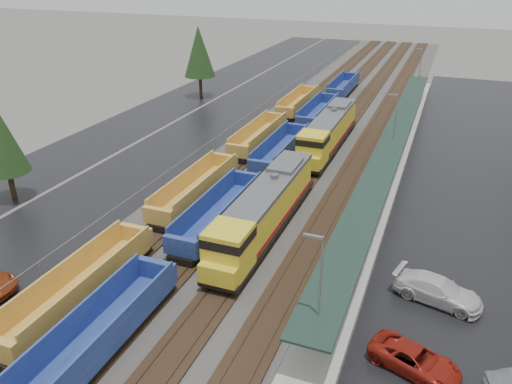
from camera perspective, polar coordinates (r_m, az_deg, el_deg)
ballast_strip at (r=65.51m, az=7.90°, el=6.95°), size 20.00×160.00×0.08m
trackbed at (r=65.47m, az=7.91°, el=7.05°), size 14.60×160.00×0.22m
west_parking_lot at (r=70.28m, az=-4.16°, el=8.36°), size 10.00×160.00×0.02m
west_road at (r=74.97m, az=-11.18°, el=9.02°), size 9.00×160.00×0.02m
east_commuter_lot at (r=54.82m, az=24.83°, el=1.06°), size 16.00×100.00×0.02m
station_platform at (r=54.53m, az=15.08°, el=3.30°), size 3.00×80.00×8.00m
chainlink_fence at (r=66.34m, az=-0.42°, el=8.84°), size 0.08×160.04×2.02m
tree_west_near at (r=49.51m, az=-27.10°, el=5.43°), size 3.96×3.96×9.00m
tree_west_far at (r=80.91m, az=-6.53°, el=15.66°), size 4.84×4.84×11.00m
locomotive_lead at (r=39.09m, az=0.86°, el=-2.18°), size 2.85×18.78×4.25m
locomotive_trail at (r=57.77m, az=8.23°, el=6.78°), size 2.85×18.78×4.25m
well_string_yellow at (r=39.66m, az=-12.23°, el=-4.20°), size 2.65×93.81×2.35m
well_string_blue at (r=41.21m, az=-4.23°, el=-2.43°), size 2.73×109.12×2.42m
parked_car_east_b at (r=29.49m, az=17.69°, el=-17.81°), size 3.85×5.41×1.37m
parked_car_east_c at (r=34.80m, az=20.07°, el=-10.52°), size 3.56×6.01×1.63m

